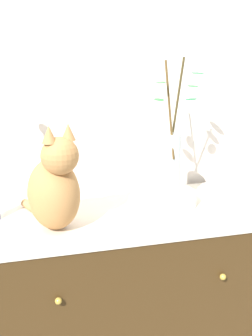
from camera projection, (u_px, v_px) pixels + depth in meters
The scene contains 5 objects.
wall_back at pixel (107, 88), 1.84m from camera, with size 4.40×0.08×2.60m, color white.
sideboard at pixel (126, 304), 1.79m from camera, with size 1.37×0.53×0.85m.
cat_sitting at pixel (55, 187), 1.47m from camera, with size 0.24×0.38×0.39m.
bowl_porcelain at pixel (170, 198), 1.73m from camera, with size 0.22×0.22×0.05m, color white.
vase_glass_clear at pixel (172, 157), 1.68m from camera, with size 0.22×0.12×0.54m.
Camera 1 is at (-0.39, -1.50, 1.49)m, focal length 44.91 mm.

